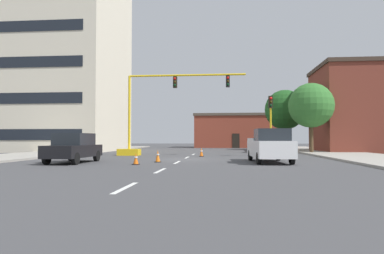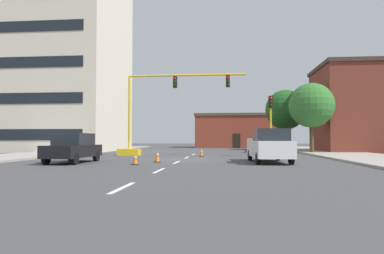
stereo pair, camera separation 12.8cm
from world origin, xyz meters
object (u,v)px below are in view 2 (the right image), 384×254
(tree_right_mid, at_px, (311,105))
(traffic_cone_roadside_a, at_px, (135,159))
(pickup_truck_white, at_px, (269,146))
(sedan_black_near_left, at_px, (73,148))
(tree_right_far, at_px, (286,110))
(traffic_cone_roadside_b, at_px, (157,156))
(traffic_light_pole_right, at_px, (271,112))
(traffic_signal_gantry, at_px, (146,128))
(traffic_cone_roadside_c, at_px, (201,152))

(tree_right_mid, xyz_separation_m, traffic_cone_roadside_a, (-13.02, -15.64, -4.27))
(pickup_truck_white, distance_m, sedan_black_near_left, 11.61)
(tree_right_far, height_order, traffic_cone_roadside_b, tree_right_far)
(tree_right_mid, xyz_separation_m, tree_right_far, (-0.70, 10.68, 0.46))
(tree_right_mid, bearing_deg, sedan_black_near_left, -139.61)
(traffic_cone_roadside_b, bearing_deg, traffic_light_pole_right, 44.10)
(traffic_light_pole_right, xyz_separation_m, tree_right_mid, (4.58, 6.17, 1.05))
(traffic_signal_gantry, xyz_separation_m, traffic_cone_roadside_a, (1.80, -10.43, -2.03))
(tree_right_mid, distance_m, traffic_cone_roadside_a, 20.80)
(traffic_signal_gantry, bearing_deg, pickup_truck_white, -40.27)
(traffic_cone_roadside_b, bearing_deg, tree_right_mid, 48.02)
(tree_right_far, height_order, traffic_cone_roadside_c, tree_right_far)
(traffic_light_pole_right, distance_m, tree_right_mid, 7.76)
(traffic_signal_gantry, height_order, traffic_cone_roadside_b, traffic_signal_gantry)
(pickup_truck_white, bearing_deg, traffic_cone_roadside_b, -175.80)
(traffic_light_pole_right, xyz_separation_m, sedan_black_near_left, (-12.47, -8.34, -2.64))
(tree_right_far, bearing_deg, tree_right_mid, -86.26)
(sedan_black_near_left, height_order, traffic_cone_roadside_a, sedan_black_near_left)
(tree_right_far, bearing_deg, traffic_light_pole_right, -102.97)
(traffic_signal_gantry, relative_size, tree_right_mid, 1.59)
(tree_right_far, xyz_separation_m, traffic_cone_roadside_a, (-12.32, -26.32, -4.73))
(traffic_light_pole_right, height_order, pickup_truck_white, traffic_light_pole_right)
(traffic_signal_gantry, bearing_deg, tree_right_far, 48.38)
(sedan_black_near_left, bearing_deg, traffic_cone_roadside_b, 10.98)
(pickup_truck_white, relative_size, traffic_cone_roadside_b, 7.53)
(pickup_truck_white, xyz_separation_m, traffic_cone_roadside_b, (-6.68, -0.49, -0.62))
(pickup_truck_white, bearing_deg, traffic_cone_roadside_c, 124.46)
(sedan_black_near_left, bearing_deg, traffic_light_pole_right, 33.75)
(traffic_signal_gantry, distance_m, pickup_truck_white, 12.25)
(traffic_signal_gantry, height_order, traffic_cone_roadside_c, traffic_signal_gantry)
(traffic_cone_roadside_a, height_order, traffic_cone_roadside_b, traffic_cone_roadside_b)
(traffic_light_pole_right, bearing_deg, tree_right_far, 77.03)
(pickup_truck_white, relative_size, sedan_black_near_left, 1.22)
(traffic_signal_gantry, xyz_separation_m, sedan_black_near_left, (-2.23, -9.30, -1.45))
(pickup_truck_white, height_order, traffic_cone_roadside_c, pickup_truck_white)
(tree_right_mid, bearing_deg, traffic_signal_gantry, -160.63)
(traffic_signal_gantry, height_order, tree_right_far, tree_right_far)
(traffic_light_pole_right, height_order, traffic_cone_roadside_b, traffic_light_pole_right)
(traffic_light_pole_right, height_order, tree_right_mid, tree_right_mid)
(traffic_cone_roadside_b, relative_size, traffic_cone_roadside_c, 1.07)
(traffic_signal_gantry, distance_m, tree_right_mid, 15.87)
(tree_right_mid, distance_m, traffic_cone_roadside_c, 12.70)
(tree_right_far, bearing_deg, traffic_cone_roadside_b, -115.39)
(tree_right_far, xyz_separation_m, pickup_truck_white, (-4.83, -23.76, -4.07))
(pickup_truck_white, relative_size, traffic_cone_roadside_a, 8.68)
(tree_right_mid, xyz_separation_m, sedan_black_near_left, (-17.05, -14.51, -3.70))
(traffic_signal_gantry, distance_m, traffic_cone_roadside_a, 10.78)
(tree_right_mid, relative_size, sedan_black_near_left, 1.49)
(traffic_light_pole_right, bearing_deg, traffic_cone_roadside_b, -135.90)
(sedan_black_near_left, bearing_deg, tree_right_mid, 40.39)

